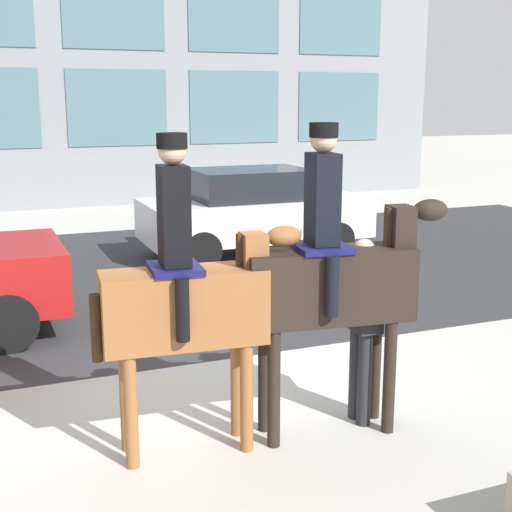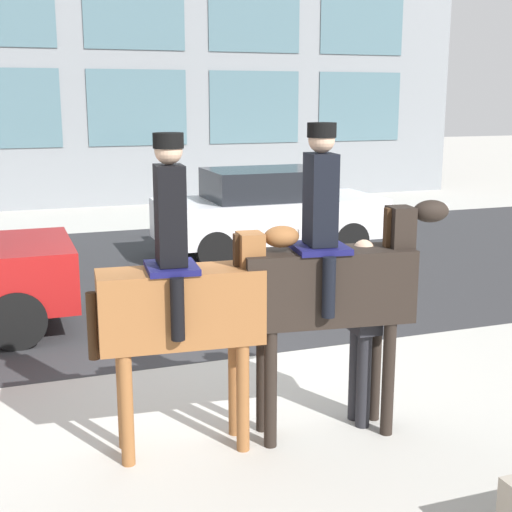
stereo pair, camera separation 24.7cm
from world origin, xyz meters
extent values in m
plane|color=#B2AFA8|center=(0.00, 0.00, 0.00)|extent=(80.00, 80.00, 0.00)
cube|color=#2D2D30|center=(0.00, 4.75, 0.00)|extent=(23.04, 8.50, 0.01)
cube|color=slate|center=(1.69, 12.83, 2.65)|extent=(2.70, 0.02, 2.03)
cube|color=slate|center=(5.07, 12.83, 2.65)|extent=(2.70, 0.02, 2.03)
cube|color=slate|center=(8.45, 12.83, 2.65)|extent=(2.70, 0.02, 2.03)
cube|color=slate|center=(1.69, 12.83, 5.19)|extent=(2.70, 0.02, 2.03)
cube|color=slate|center=(5.07, 12.83, 5.19)|extent=(2.70, 0.02, 2.03)
cube|color=slate|center=(8.45, 12.83, 5.19)|extent=(2.70, 0.02, 2.03)
cube|color=brown|center=(-0.65, -1.39, 1.26)|extent=(1.37, 0.55, 0.62)
cylinder|color=brown|center=(-0.16, -1.28, 0.47)|extent=(0.11, 0.11, 0.95)
cylinder|color=brown|center=(-0.18, -1.59, 0.47)|extent=(0.11, 0.11, 0.95)
cylinder|color=brown|center=(-1.11, -1.20, 0.47)|extent=(0.11, 0.11, 0.95)
cylinder|color=brown|center=(-1.14, -1.50, 0.47)|extent=(0.11, 0.11, 0.95)
cube|color=brown|center=(-0.06, -1.44, 1.60)|extent=(0.22, 0.26, 0.49)
cube|color=#382314|center=(-0.18, -1.43, 1.62)|extent=(0.05, 0.08, 0.44)
ellipsoid|color=brown|center=(0.20, -1.46, 1.80)|extent=(0.32, 0.22, 0.18)
cube|color=silver|center=(0.29, -1.47, 1.82)|extent=(0.11, 0.06, 0.07)
cylinder|color=#382314|center=(-1.35, -1.33, 1.15)|extent=(0.09, 0.09, 0.55)
cube|color=#14144C|center=(-0.71, -1.39, 1.59)|extent=(0.44, 0.51, 0.05)
cube|color=black|center=(-0.71, -1.39, 2.02)|extent=(0.25, 0.34, 0.79)
sphere|color=#D1A889|center=(-0.71, -1.39, 2.52)|extent=(0.22, 0.22, 0.22)
cylinder|color=black|center=(-0.71, -1.39, 2.60)|extent=(0.24, 0.24, 0.12)
cylinder|color=black|center=(-0.69, -1.12, 1.32)|extent=(0.11, 0.11, 0.50)
cylinder|color=black|center=(-0.74, -1.65, 1.32)|extent=(0.11, 0.11, 0.50)
cube|color=black|center=(0.60, -1.51, 1.35)|extent=(1.52, 0.62, 0.63)
cylinder|color=black|center=(1.15, -1.43, 0.52)|extent=(0.11, 0.11, 1.03)
cylinder|color=black|center=(1.11, -1.73, 0.52)|extent=(0.11, 0.11, 1.03)
cylinder|color=black|center=(0.10, -1.29, 0.52)|extent=(0.11, 0.11, 1.03)
cylinder|color=black|center=(0.06, -1.60, 0.52)|extent=(0.11, 0.11, 1.03)
cube|color=black|center=(1.25, -1.60, 1.73)|extent=(0.23, 0.27, 0.57)
cube|color=#382314|center=(1.13, -1.58, 1.75)|extent=(0.05, 0.08, 0.51)
ellipsoid|color=black|center=(1.52, -1.63, 1.97)|extent=(0.35, 0.24, 0.19)
cube|color=silver|center=(1.62, -1.64, 1.99)|extent=(0.12, 0.06, 0.08)
cylinder|color=#382314|center=(-0.17, -1.42, 1.24)|extent=(0.09, 0.09, 0.55)
cube|color=#14144C|center=(0.53, -1.51, 1.69)|extent=(0.50, 0.53, 0.05)
cube|color=black|center=(0.53, -1.51, 2.10)|extent=(0.26, 0.35, 0.76)
sphere|color=#D1A889|center=(0.53, -1.51, 2.59)|extent=(0.22, 0.22, 0.22)
cylinder|color=black|center=(0.53, -1.51, 2.67)|extent=(0.24, 0.24, 0.12)
cylinder|color=black|center=(0.57, -1.24, 1.41)|extent=(0.11, 0.11, 0.51)
cylinder|color=black|center=(0.50, -1.77, 1.41)|extent=(0.11, 0.11, 0.51)
cylinder|color=#232328|center=(0.98, -1.53, 0.45)|extent=(0.13, 0.13, 0.89)
cylinder|color=#232328|center=(0.99, -1.37, 0.45)|extent=(0.13, 0.13, 0.89)
cube|color=#232328|center=(0.99, -1.45, 1.20)|extent=(0.23, 0.41, 0.62)
sphere|color=#D1A889|center=(0.99, -1.45, 1.61)|extent=(0.20, 0.20, 0.20)
cube|color=#232328|center=(0.71, -1.62, 1.37)|extent=(0.55, 0.11, 0.09)
cone|color=orange|center=(0.36, -1.61, 1.37)|extent=(0.18, 0.05, 0.04)
cylinder|color=black|center=(-1.90, 1.69, 0.35)|extent=(0.71, 0.23, 0.71)
cylinder|color=black|center=(-1.90, 3.45, 0.35)|extent=(0.71, 0.23, 0.71)
cube|color=silver|center=(2.77, 5.56, 0.71)|extent=(4.23, 1.75, 0.74)
cube|color=black|center=(2.66, 5.56, 1.35)|extent=(2.11, 1.54, 0.55)
cylinder|color=black|center=(4.08, 4.76, 0.34)|extent=(0.67, 0.21, 0.67)
cylinder|color=black|center=(4.08, 6.36, 0.34)|extent=(0.67, 0.21, 0.67)
cylinder|color=black|center=(1.46, 4.76, 0.34)|extent=(0.67, 0.21, 0.67)
cylinder|color=black|center=(1.46, 6.36, 0.34)|extent=(0.67, 0.21, 0.67)
camera|label=1|loc=(-2.18, -6.76, 2.92)|focal=50.00mm
camera|label=2|loc=(-1.95, -6.85, 2.92)|focal=50.00mm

